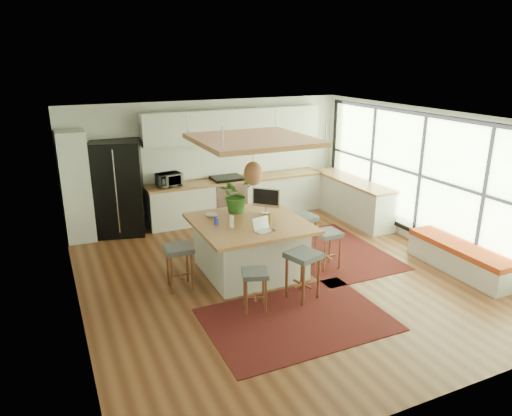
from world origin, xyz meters
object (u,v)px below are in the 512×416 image
stool_left_side (180,268)px  stool_near_left (255,288)px  stool_right_back (302,236)px  stool_right_front (327,249)px  microwave (169,178)px  island (250,247)px  monitor (266,199)px  stool_near_right (303,277)px  island_plant (236,198)px  fridge (118,192)px  laptop (265,224)px

stool_left_side → stool_near_left: bearing=-54.7°
stool_near_left → stool_right_back: (1.71, 1.57, 0.00)m
stool_right_front → microwave: bearing=120.7°
island → monitor: size_ratio=3.62×
stool_near_right → island_plant: size_ratio=1.16×
monitor → island_plant: bearing=-172.0°
stool_right_front → stool_right_back: stool_right_back is taller
island → stool_left_side: 1.29m
stool_right_front → microwave: (-1.96, 3.30, 0.74)m
stool_near_right → monitor: bearing=86.5°
fridge → microwave: fridge is taller
stool_near_right → stool_right_back: same height
island → microwave: 3.00m
stool_left_side → stool_near_right: bearing=-34.7°
stool_near_right → monitor: 1.73m
stool_near_left → laptop: (0.50, 0.71, 0.70)m
laptop → island_plant: bearing=77.9°
fridge → monitor: 3.39m
island → stool_near_left: island is taller
island → laptop: (0.03, -0.54, 0.58)m
stool_near_right → monitor: (0.09, 1.51, 0.83)m
stool_right_back → island_plant: bearing=166.9°
stool_near_left → stool_right_front: size_ratio=0.91×
monitor → microwave: 2.80m
fridge → stool_near_right: bearing=-49.1°
stool_right_front → monitor: 1.41m
stool_near_left → laptop: laptop is taller
stool_near_right → stool_right_front: 1.24m
monitor → microwave: monitor is taller
island → microwave: (-0.65, 2.86, 0.63)m
stool_right_back → island_plant: size_ratio=1.15×
stool_left_side → stool_right_back: bearing=9.3°
stool_right_back → microwave: microwave is taller
stool_near_left → laptop: bearing=54.9°
stool_right_front → microwave: microwave is taller
stool_right_front → stool_left_side: 2.62m
stool_near_right → stool_right_back: (0.89, 1.55, 0.00)m
stool_near_left → island: bearing=69.4°
island → stool_near_left: (-0.47, -1.25, -0.11)m
island → island_plant: (0.01, 0.61, 0.73)m
stool_right_back → monitor: bearing=-177.6°
fridge → microwave: (1.09, -0.01, 0.17)m
laptop → monitor: monitor is taller
stool_right_back → island_plant: (-1.24, 0.29, 0.84)m
monitor → stool_left_side: bearing=-123.7°
island_plant → stool_right_back: bearing=-13.1°
stool_right_back → monitor: 1.15m
fridge → stool_near_right: fridge is taller
stool_right_back → fridge: bearing=139.5°
stool_right_back → stool_right_front: bearing=-84.7°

